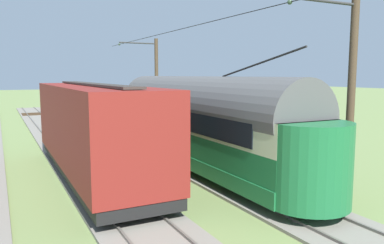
{
  "coord_description": "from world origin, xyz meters",
  "views": [
    {
      "loc": [
        3.51,
        14.32,
        4.36
      ],
      "look_at": [
        -4.05,
        -0.5,
        2.32
      ],
      "focal_mm": 35.78,
      "sensor_mm": 36.0,
      "label": 1
    }
  ],
  "objects": [
    {
      "name": "catenary_pole_mid_near",
      "position": [
        -7.61,
        4.78,
        3.76
      ],
      "size": [
        3.15,
        0.28,
        7.17
      ],
      "color": "#423323",
      "rests_on": "ground"
    },
    {
      "name": "track_streetcar_siding",
      "position": [
        -4.77,
        -0.31,
        0.05
      ],
      "size": [
        2.8,
        80.0,
        0.18
      ],
      "color": "slate",
      "rests_on": "ground"
    },
    {
      "name": "track_adjacent_siding",
      "position": [
        0.0,
        -0.31,
        0.05
      ],
      "size": [
        2.8,
        80.0,
        0.18
      ],
      "color": "slate",
      "rests_on": "ground"
    },
    {
      "name": "ground_plane",
      "position": [
        0.0,
        0.0,
        0.0
      ],
      "size": [
        220.0,
        220.0,
        0.0
      ],
      "primitive_type": "plane",
      "color": "olive"
    },
    {
      "name": "overhead_wire_run",
      "position": [
        -4.89,
        -5.22,
        6.63
      ],
      "size": [
        2.95,
        22.58,
        0.18
      ],
      "color": "black",
      "rests_on": "ground"
    },
    {
      "name": "coach_adjacent",
      "position": [
        -0.0,
        -1.69,
        2.16
      ],
      "size": [
        2.96,
        12.34,
        3.85
      ],
      "color": "maroon",
      "rests_on": "ground"
    },
    {
      "name": "catenary_pole_foreground",
      "position": [
        -7.61,
        -13.8,
        3.76
      ],
      "size": [
        3.15,
        0.28,
        7.17
      ],
      "color": "#423323",
      "rests_on": "ground"
    },
    {
      "name": "vintage_streetcar",
      "position": [
        -4.77,
        -1.3,
        2.26
      ],
      "size": [
        2.65,
        16.85,
        5.06
      ],
      "color": "#196033",
      "rests_on": "ground"
    }
  ]
}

